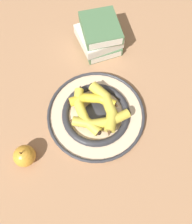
% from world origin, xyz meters
% --- Properties ---
extents(ground_plane, '(2.80, 2.80, 0.00)m').
position_xyz_m(ground_plane, '(0.00, 0.00, 0.00)').
color(ground_plane, '#A87A56').
extents(decorative_bowl, '(0.35, 0.35, 0.03)m').
position_xyz_m(decorative_bowl, '(-0.02, 0.04, 0.02)').
color(decorative_bowl, beige).
rests_on(decorative_bowl, ground_plane).
extents(banana_a, '(0.14, 0.14, 0.03)m').
position_xyz_m(banana_a, '(-0.03, 0.00, 0.05)').
color(banana_a, yellow).
rests_on(banana_a, decorative_bowl).
extents(banana_b, '(0.10, 0.20, 0.03)m').
position_xyz_m(banana_b, '(0.02, 0.01, 0.05)').
color(banana_b, yellow).
rests_on(banana_b, decorative_bowl).
extents(banana_c, '(0.19, 0.13, 0.03)m').
position_xyz_m(banana_c, '(-0.00, 0.08, 0.05)').
color(banana_c, gold).
rests_on(banana_c, decorative_bowl).
extents(banana_d, '(0.11, 0.20, 0.04)m').
position_xyz_m(banana_d, '(-0.05, 0.05, 0.05)').
color(banana_d, gold).
rests_on(banana_d, decorative_bowl).
extents(book_stack, '(0.21, 0.21, 0.12)m').
position_xyz_m(book_stack, '(-0.23, -0.20, 0.06)').
color(book_stack, '#4C754C').
rests_on(book_stack, ground_plane).
extents(apple, '(0.07, 0.07, 0.08)m').
position_xyz_m(apple, '(0.26, 0.01, 0.04)').
color(apple, gold).
rests_on(apple, ground_plane).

